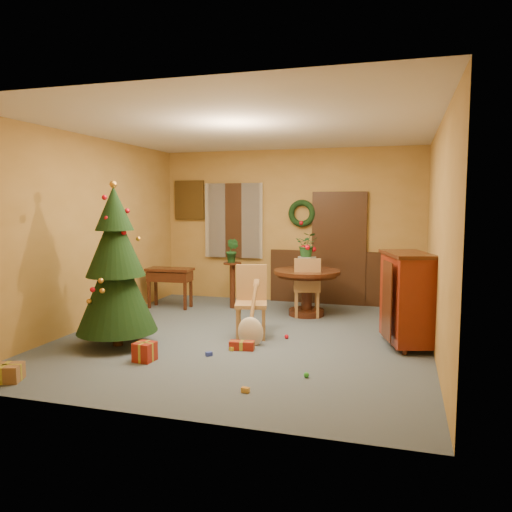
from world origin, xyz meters
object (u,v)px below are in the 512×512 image
at_px(christmas_tree, 116,268).
at_px(dining_table, 307,284).
at_px(sideboard, 406,296).
at_px(writing_desk, 170,278).
at_px(chair_near, 251,298).

bearing_deg(christmas_tree, dining_table, 50.23).
bearing_deg(christmas_tree, sideboard, 15.78).
xyz_separation_m(dining_table, christmas_tree, (-2.08, -2.49, 0.49)).
relative_size(dining_table, writing_desk, 1.34).
distance_m(dining_table, christmas_tree, 3.28).
height_order(chair_near, christmas_tree, christmas_tree).
distance_m(christmas_tree, writing_desk, 2.49).
xyz_separation_m(writing_desk, sideboard, (4.08, -1.37, 0.12)).
bearing_deg(writing_desk, christmas_tree, -80.27).
bearing_deg(writing_desk, dining_table, 2.08).
xyz_separation_m(dining_table, sideboard, (1.60, -1.46, 0.13)).
xyz_separation_m(christmas_tree, writing_desk, (-0.41, 2.40, -0.49)).
height_order(dining_table, christmas_tree, christmas_tree).
height_order(writing_desk, sideboard, sideboard).
relative_size(dining_table, sideboard, 0.90).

